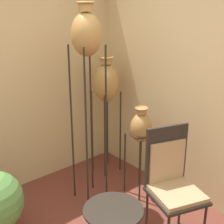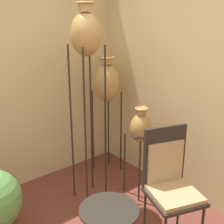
# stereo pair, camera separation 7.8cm
# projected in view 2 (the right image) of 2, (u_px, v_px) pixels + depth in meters

# --- Properties ---
(wall_right) EXTENTS (0.06, 7.25, 2.70)m
(wall_right) POSITION_uv_depth(u_px,v_px,m) (211.00, 86.00, 3.14)
(wall_right) COLOR #D1B784
(wall_right) RESTS_ON ground_plane
(vase_stand_tall) EXTENTS (0.31, 0.31, 2.16)m
(vase_stand_tall) POSITION_uv_depth(u_px,v_px,m) (86.00, 40.00, 3.06)
(vase_stand_tall) COLOR #28231E
(vase_stand_tall) RESTS_ON ground_plane
(vase_stand_medium) EXTENTS (0.32, 0.32, 1.54)m
(vase_stand_medium) POSITION_uv_depth(u_px,v_px,m) (107.00, 84.00, 3.87)
(vase_stand_medium) COLOR #28231E
(vase_stand_medium) RESTS_ON ground_plane
(vase_stand_short) EXTENTS (0.27, 0.27, 1.07)m
(vase_stand_short) POSITION_uv_depth(u_px,v_px,m) (141.00, 129.00, 3.48)
(vase_stand_short) COLOR #28231E
(vase_stand_short) RESTS_ON ground_plane
(chair) EXTENTS (0.57, 0.57, 1.10)m
(chair) POSITION_uv_depth(u_px,v_px,m) (170.00, 180.00, 2.83)
(chair) COLOR #28231E
(chair) RESTS_ON ground_plane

